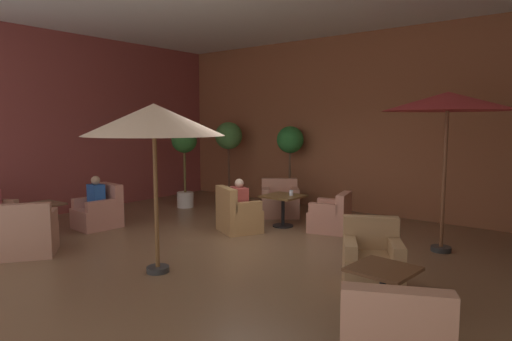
{
  "coord_description": "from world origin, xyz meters",
  "views": [
    {
      "loc": [
        4.61,
        -5.42,
        2.12
      ],
      "look_at": [
        0.0,
        0.41,
        1.29
      ],
      "focal_mm": 30.7,
      "sensor_mm": 36.0,
      "label": 1
    }
  ],
  "objects_px": {
    "armchair_front_left_east": "(331,217)",
    "cafe_table_front_left": "(283,203)",
    "armchair_front_left_north": "(237,215)",
    "patio_umbrella_tall_red": "(154,121)",
    "armchair_front_left_south": "(280,202)",
    "armchair_front_right_south": "(28,235)",
    "patio_umbrella_center_beige": "(448,103)",
    "patron_blue_shirt": "(239,196)",
    "cafe_table_mid_center": "(383,284)",
    "armchair_mid_center_north": "(372,263)",
    "potted_tree_mid_left": "(290,153)",
    "potted_tree_right_corner": "(184,153)",
    "cafe_table_front_right": "(42,213)",
    "iced_drink_cup": "(291,193)",
    "patron_by_window": "(96,194)",
    "potted_tree_left_corner": "(229,145)",
    "armchair_front_right_north": "(99,212)"
  },
  "relations": [
    {
      "from": "armchair_front_right_south",
      "to": "cafe_table_front_left",
      "type": "bearing_deg",
      "value": 63.61
    },
    {
      "from": "armchair_front_left_south",
      "to": "patron_blue_shirt",
      "type": "xyz_separation_m",
      "value": [
        0.2,
        -1.65,
        0.37
      ]
    },
    {
      "from": "patron_blue_shirt",
      "to": "iced_drink_cup",
      "type": "bearing_deg",
      "value": 58.63
    },
    {
      "from": "patio_umbrella_tall_red",
      "to": "patron_by_window",
      "type": "relative_size",
      "value": 3.66
    },
    {
      "from": "patio_umbrella_center_beige",
      "to": "cafe_table_front_right",
      "type": "bearing_deg",
      "value": -148.45
    },
    {
      "from": "potted_tree_mid_left",
      "to": "potted_tree_right_corner",
      "type": "xyz_separation_m",
      "value": [
        -2.02,
        -1.65,
        0.01
      ]
    },
    {
      "from": "armchair_front_right_south",
      "to": "cafe_table_mid_center",
      "type": "relative_size",
      "value": 1.59
    },
    {
      "from": "cafe_table_front_left",
      "to": "armchair_front_left_south",
      "type": "relative_size",
      "value": 0.69
    },
    {
      "from": "cafe_table_front_right",
      "to": "patio_umbrella_tall_red",
      "type": "xyz_separation_m",
      "value": [
        3.1,
        0.12,
        1.67
      ]
    },
    {
      "from": "cafe_table_front_left",
      "to": "armchair_front_left_south",
      "type": "height_order",
      "value": "armchair_front_left_south"
    },
    {
      "from": "armchair_mid_center_north",
      "to": "potted_tree_mid_left",
      "type": "relative_size",
      "value": 0.51
    },
    {
      "from": "armchair_front_left_east",
      "to": "cafe_table_mid_center",
      "type": "bearing_deg",
      "value": -53.99
    },
    {
      "from": "armchair_front_left_north",
      "to": "patron_by_window",
      "type": "height_order",
      "value": "patron_by_window"
    },
    {
      "from": "armchair_front_left_east",
      "to": "cafe_table_front_left",
      "type": "bearing_deg",
      "value": -166.17
    },
    {
      "from": "armchair_front_left_south",
      "to": "iced_drink_cup",
      "type": "relative_size",
      "value": 9.86
    },
    {
      "from": "patio_umbrella_center_beige",
      "to": "patron_blue_shirt",
      "type": "distance_m",
      "value": 4.01
    },
    {
      "from": "patio_umbrella_tall_red",
      "to": "iced_drink_cup",
      "type": "bearing_deg",
      "value": 90.42
    },
    {
      "from": "cafe_table_front_left",
      "to": "potted_tree_mid_left",
      "type": "height_order",
      "value": "potted_tree_mid_left"
    },
    {
      "from": "cafe_table_mid_center",
      "to": "cafe_table_front_right",
      "type": "bearing_deg",
      "value": -175.65
    },
    {
      "from": "patio_umbrella_tall_red",
      "to": "potted_tree_mid_left",
      "type": "distance_m",
      "value": 5.35
    },
    {
      "from": "armchair_front_left_south",
      "to": "cafe_table_mid_center",
      "type": "relative_size",
      "value": 1.63
    },
    {
      "from": "armchair_front_left_south",
      "to": "cafe_table_front_right",
      "type": "distance_m",
      "value": 4.84
    },
    {
      "from": "patio_umbrella_tall_red",
      "to": "armchair_front_right_south",
      "type": "bearing_deg",
      "value": -160.85
    },
    {
      "from": "armchair_front_left_south",
      "to": "potted_tree_mid_left",
      "type": "relative_size",
      "value": 0.54
    },
    {
      "from": "armchair_front_right_south",
      "to": "armchair_front_left_east",
      "type": "bearing_deg",
      "value": 55.3
    },
    {
      "from": "cafe_table_front_left",
      "to": "cafe_table_mid_center",
      "type": "xyz_separation_m",
      "value": [
        3.33,
        -3.0,
        -0.03
      ]
    },
    {
      "from": "cafe_table_mid_center",
      "to": "patron_blue_shirt",
      "type": "bearing_deg",
      "value": 150.39
    },
    {
      "from": "armchair_front_right_north",
      "to": "armchair_front_right_south",
      "type": "relative_size",
      "value": 0.82
    },
    {
      "from": "potted_tree_left_corner",
      "to": "potted_tree_right_corner",
      "type": "bearing_deg",
      "value": -96.46
    },
    {
      "from": "armchair_front_left_north",
      "to": "iced_drink_cup",
      "type": "xyz_separation_m",
      "value": [
        0.59,
        0.98,
        0.38
      ]
    },
    {
      "from": "armchair_front_left_east",
      "to": "patio_umbrella_tall_red",
      "type": "bearing_deg",
      "value": -102.58
    },
    {
      "from": "armchair_front_left_north",
      "to": "armchair_front_right_north",
      "type": "xyz_separation_m",
      "value": [
        -2.41,
        -1.47,
        -0.01
      ]
    },
    {
      "from": "armchair_front_left_south",
      "to": "cafe_table_front_left",
      "type": "bearing_deg",
      "value": -51.27
    },
    {
      "from": "cafe_table_front_left",
      "to": "armchair_front_right_south",
      "type": "xyz_separation_m",
      "value": [
        -2.05,
        -4.12,
        -0.16
      ]
    },
    {
      "from": "armchair_front_right_south",
      "to": "patio_umbrella_tall_red",
      "type": "height_order",
      "value": "patio_umbrella_tall_red"
    },
    {
      "from": "armchair_front_left_east",
      "to": "potted_tree_right_corner",
      "type": "distance_m",
      "value": 4.18
    },
    {
      "from": "armchair_front_left_east",
      "to": "armchair_front_right_north",
      "type": "xyz_separation_m",
      "value": [
        -3.83,
        -2.61,
        0.02
      ]
    },
    {
      "from": "armchair_front_left_south",
      "to": "armchair_front_left_east",
      "type": "bearing_deg",
      "value": -18.65
    },
    {
      "from": "cafe_table_mid_center",
      "to": "patron_by_window",
      "type": "xyz_separation_m",
      "value": [
        -6.18,
        0.58,
        0.22
      ]
    },
    {
      "from": "patron_blue_shirt",
      "to": "armchair_mid_center_north",
      "type": "bearing_deg",
      "value": -20.11
    },
    {
      "from": "potted_tree_mid_left",
      "to": "potted_tree_right_corner",
      "type": "distance_m",
      "value": 2.61
    },
    {
      "from": "patio_umbrella_center_beige",
      "to": "patron_blue_shirt",
      "type": "height_order",
      "value": "patio_umbrella_center_beige"
    },
    {
      "from": "armchair_mid_center_north",
      "to": "potted_tree_left_corner",
      "type": "bearing_deg",
      "value": 147.41
    },
    {
      "from": "cafe_table_front_left",
      "to": "iced_drink_cup",
      "type": "height_order",
      "value": "iced_drink_cup"
    },
    {
      "from": "potted_tree_left_corner",
      "to": "iced_drink_cup",
      "type": "xyz_separation_m",
      "value": [
        3.05,
        -1.52,
        -0.81
      ]
    },
    {
      "from": "patio_umbrella_tall_red",
      "to": "armchair_front_left_south",
      "type": "bearing_deg",
      "value": 100.94
    },
    {
      "from": "cafe_table_front_right",
      "to": "patio_umbrella_tall_red",
      "type": "distance_m",
      "value": 3.53
    },
    {
      "from": "patio_umbrella_center_beige",
      "to": "armchair_mid_center_north",
      "type": "bearing_deg",
      "value": -96.0
    },
    {
      "from": "armchair_front_left_north",
      "to": "cafe_table_front_left",
      "type": "bearing_deg",
      "value": 63.84
    },
    {
      "from": "armchair_front_left_north",
      "to": "patio_umbrella_tall_red",
      "type": "distance_m",
      "value": 3.11
    }
  ]
}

